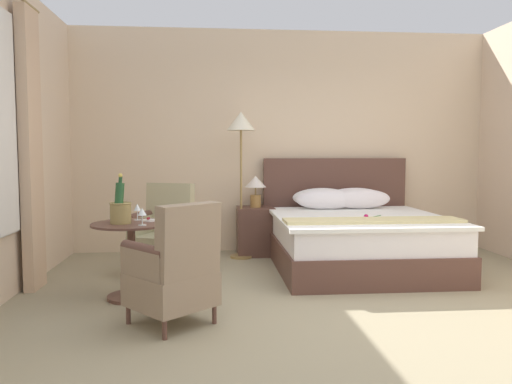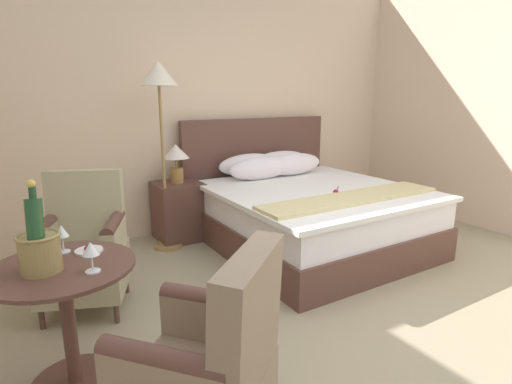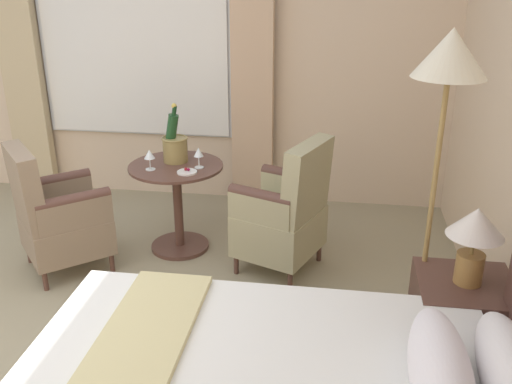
{
  "view_description": "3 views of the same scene",
  "coord_description": "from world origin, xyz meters",
  "views": [
    {
      "loc": [
        -0.93,
        -3.86,
        1.31
      ],
      "look_at": [
        -0.48,
        1.27,
        0.9
      ],
      "focal_mm": 35.0,
      "sensor_mm": 36.0,
      "label": 1
    },
    {
      "loc": [
        -1.78,
        -1.43,
        1.5
      ],
      "look_at": [
        -0.26,
        1.09,
        0.79
      ],
      "focal_mm": 28.0,
      "sensor_mm": 36.0,
      "label": 2
    },
    {
      "loc": [
        2.18,
        1.8,
        2.1
      ],
      "look_at": [
        -0.31,
        1.43,
        1.07
      ],
      "focal_mm": 40.0,
      "sensor_mm": 36.0,
      "label": 3
    }
  ],
  "objects": [
    {
      "name": "floor_lamp_brass",
      "position": [
        -0.58,
        2.3,
        1.54
      ],
      "size": [
        0.35,
        0.35,
        1.81
      ],
      "color": "#9F7F47",
      "rests_on": "ground"
    },
    {
      "name": "nightstand",
      "position": [
        -0.38,
        2.48,
        0.31
      ],
      "size": [
        0.49,
        0.48,
        0.62
      ],
      "color": "brown",
      "rests_on": "ground"
    },
    {
      "name": "snack_plate",
      "position": [
        -1.52,
        0.76,
        0.69
      ],
      "size": [
        0.14,
        0.14,
        0.04
      ],
      "color": "white",
      "rests_on": "side_table_round"
    },
    {
      "name": "armchair_by_window",
      "position": [
        -1.46,
        1.47,
        0.44
      ],
      "size": [
        0.71,
        0.7,
        0.98
      ],
      "color": "brown",
      "rests_on": "ground"
    },
    {
      "name": "side_table_round",
      "position": [
        -1.66,
        0.63,
        0.41
      ],
      "size": [
        0.7,
        0.7,
        0.69
      ],
      "color": "brown",
      "rests_on": "ground"
    },
    {
      "name": "armchair_facing_bed",
      "position": [
        -1.22,
        -0.12,
        0.42
      ],
      "size": [
        0.77,
        0.78,
        0.94
      ],
      "color": "brown",
      "rests_on": "ground"
    },
    {
      "name": "wall_window_side",
      "position": [
        -2.79,
        0.0,
        1.46
      ],
      "size": [
        0.27,
        5.66,
        2.93
      ],
      "color": "beige",
      "rests_on": "ground"
    },
    {
      "name": "champagne_bucket",
      "position": [
        -1.75,
        0.61,
        0.81
      ],
      "size": [
        0.2,
        0.2,
        0.45
      ],
      "color": "olive",
      "rests_on": "side_table_round"
    },
    {
      "name": "bedside_lamp",
      "position": [
        -0.38,
        2.48,
        0.89
      ],
      "size": [
        0.27,
        0.27,
        0.4
      ],
      "color": "olive",
      "rests_on": "nightstand"
    },
    {
      "name": "wine_glass_near_bucket",
      "position": [
        -1.54,
        0.48,
        0.8
      ],
      "size": [
        0.08,
        0.08,
        0.15
      ],
      "color": "white",
      "rests_on": "side_table_round"
    },
    {
      "name": "wine_glass_near_edge",
      "position": [
        -1.63,
        0.82,
        0.8
      ],
      "size": [
        0.07,
        0.07,
        0.15
      ],
      "color": "white",
      "rests_on": "side_table_round"
    }
  ]
}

